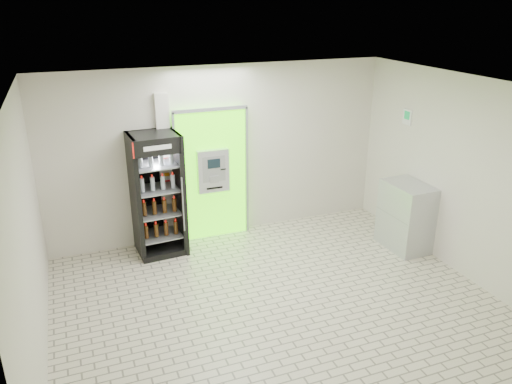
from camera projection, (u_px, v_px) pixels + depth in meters
ground at (276, 303)px, 7.01m from camera, size 6.00×6.00×0.00m
room_shell at (278, 180)px, 6.35m from camera, size 6.00×6.00×6.00m
atm_assembly at (212, 174)px, 8.62m from camera, size 1.30×0.24×2.33m
pillar at (166, 171)px, 8.34m from camera, size 0.22×0.11×2.60m
beverage_cooler at (158, 197)px, 8.13m from camera, size 0.81×0.75×2.04m
steel_cabinet at (406, 216)px, 8.40m from camera, size 0.61×0.88×1.15m
exit_sign at (407, 117)px, 8.46m from camera, size 0.02×0.22×0.26m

